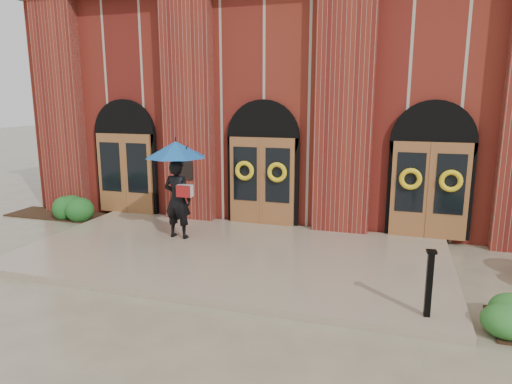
% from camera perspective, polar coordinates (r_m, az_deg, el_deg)
% --- Properties ---
extents(ground, '(90.00, 90.00, 0.00)m').
position_cam_1_polar(ground, '(10.92, -3.44, -8.36)').
color(ground, gray).
rests_on(ground, ground).
extents(landing, '(10.00, 5.30, 0.15)m').
position_cam_1_polar(landing, '(11.02, -3.17, -7.74)').
color(landing, gray).
rests_on(landing, ground).
extents(church_building, '(16.20, 12.53, 7.00)m').
position_cam_1_polar(church_building, '(18.72, 6.20, 10.89)').
color(church_building, maroon).
rests_on(church_building, ground).
extents(man_with_umbrella, '(1.68, 1.68, 2.52)m').
position_cam_1_polar(man_with_umbrella, '(11.81, -9.89, 2.62)').
color(man_with_umbrella, black).
rests_on(man_with_umbrella, landing).
extents(metal_post, '(0.17, 0.17, 1.16)m').
position_cam_1_polar(metal_post, '(8.18, 20.83, -10.47)').
color(metal_post, black).
rests_on(metal_post, landing).
extents(hedge_wall_left, '(2.73, 1.09, 0.70)m').
position_cam_1_polar(hedge_wall_left, '(16.17, -23.88, -1.42)').
color(hedge_wall_left, '#1A501B').
rests_on(hedge_wall_left, ground).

